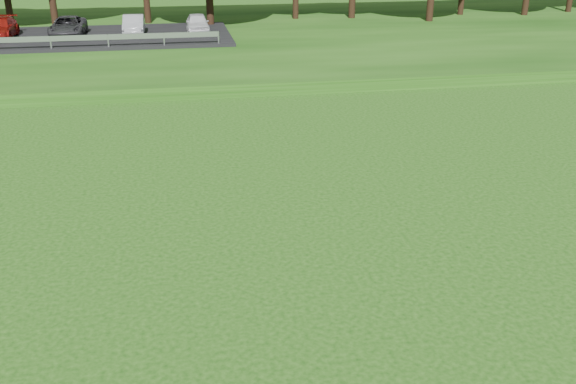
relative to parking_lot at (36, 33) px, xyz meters
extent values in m
cube|color=#14400C|center=(23.93, 1.18, -0.76)|extent=(130.00, 30.00, 0.60)
cube|color=gray|center=(23.93, -12.82, -1.04)|extent=(130.00, 1.60, 0.04)
cube|color=black|center=(-0.07, 0.18, -0.37)|extent=(24.00, 9.00, 0.18)
imported|color=maroon|center=(-2.07, 0.18, 0.32)|extent=(1.68, 4.14, 1.20)
imported|color=#363539|center=(1.93, 0.18, 0.32)|extent=(1.99, 4.32, 1.20)
imported|color=#9CA0A4|center=(5.93, 0.18, 0.32)|extent=(1.27, 3.64, 1.20)
imported|color=white|center=(9.93, 0.18, 0.32)|extent=(1.42, 3.52, 1.20)
camera|label=1|loc=(8.13, -42.30, 6.33)|focal=40.00mm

